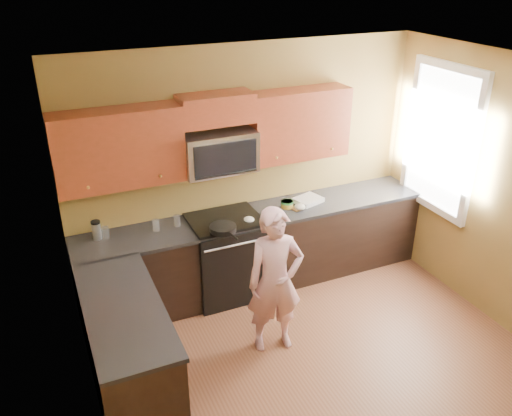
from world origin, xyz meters
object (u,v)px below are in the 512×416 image
travel_mug (98,239)px  stove (226,257)px  butter_tub (287,207)px  microwave (219,171)px  woman (275,281)px  frying_pan (223,231)px

travel_mug → stove: bearing=-6.5°
butter_tub → travel_mug: 2.06m
microwave → butter_tub: 0.93m
woman → butter_tub: 1.23m
stove → travel_mug: (-1.30, 0.15, 0.45)m
stove → butter_tub: 0.88m
stove → woman: woman is taller
frying_pan → butter_tub: 0.92m
stove → frying_pan: size_ratio=1.99×
stove → travel_mug: size_ratio=4.81×
stove → woman: size_ratio=0.64×
microwave → butter_tub: bearing=-7.8°
frying_pan → butter_tub: bearing=9.2°
stove → microwave: (0.00, 0.12, 0.97)m
microwave → travel_mug: bearing=178.9°
stove → woman: (0.12, -1.01, 0.26)m
butter_tub → travel_mug: bearing=176.4°
stove → travel_mug: 1.38m
frying_pan → butter_tub: (0.87, 0.28, -0.03)m
frying_pan → butter_tub: size_ratio=3.48×
stove → microwave: microwave is taller
stove → butter_tub: bearing=1.6°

